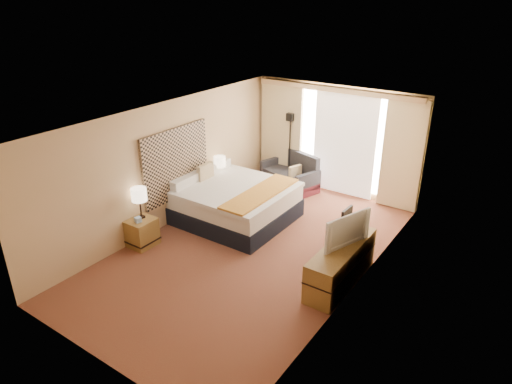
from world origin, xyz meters
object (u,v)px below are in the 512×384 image
Objects in this scene: bed at (234,202)px; television at (344,228)px; loveseat at (291,176)px; desk_chair at (339,233)px; media_dresser at (341,264)px; lamp_left at (139,195)px; nightstand_right at (222,190)px; floor_lamp at (290,134)px; lamp_right at (220,162)px; nightstand_left at (142,232)px.

television is at bearing -14.87° from bed.
loveseat is 3.21m from desk_chair.
desk_chair is at bearing 46.77° from television.
loveseat reaches higher than media_dresser.
lamp_left is at bearing -85.70° from loveseat.
floor_lamp is at bearing 68.73° from nightstand_right.
lamp_left reaches higher than desk_chair.
media_dresser is 2.90× the size of lamp_left.
floor_lamp is at bearing 147.86° from loveseat.
lamp_right is (-0.80, 0.53, 0.59)m from bed.
lamp_right reaches higher than loveseat.
television is (3.70, 1.08, -0.05)m from lamp_left.
floor_lamp is at bearing 138.01° from desk_chair.
loveseat is 1.63× the size of television.
nightstand_right is 3.33m from desk_chair.
television is at bearing -61.10° from desk_chair.
nightstand_left is 0.34× the size of loveseat.
lamp_left is (-0.99, -4.02, 0.73)m from loveseat.
bed is 1.25× the size of floor_lamp.
bed is at bearing -75.28° from loveseat.
desk_chair is at bearing -43.94° from floor_lamp.
lamp_left reaches higher than media_dresser.
lamp_left reaches higher than nightstand_right.
nightstand_right is 0.72m from lamp_right.
bed is at bearing 64.89° from lamp_left.
lamp_left is 1.09× the size of lamp_right.
floor_lamp is (-0.22, 0.26, 0.99)m from loveseat.
lamp_left is at bearing -165.35° from media_dresser.
nightstand_right is at bearing 98.57° from lamp_right.
lamp_left reaches higher than bed.
floor_lamp reaches higher than nightstand_left.
bed reaches higher than nightstand_right.
desk_chair is (3.27, 1.89, 0.16)m from nightstand_left.
desk_chair is at bearing 30.07° from nightstand_left.
desk_chair is at bearing -9.31° from lamp_right.
media_dresser is at bearing -29.63° from loveseat.
loveseat is 2.03m from lamp_right.
lamp_left is at bearing 126.03° from television.
lamp_left is at bearing -91.48° from lamp_right.
lamp_left is at bearing -100.20° from floor_lamp.
lamp_left is (-0.05, -2.43, 0.76)m from nightstand_right.
loveseat is at bearing 132.27° from media_dresser.
nightstand_left is 4.52m from floor_lamp.
lamp_right is 0.58× the size of television.
nightstand_right is 0.31× the size of media_dresser.
bed is 2.12m from lamp_left.
floor_lamp is at bearing 80.60° from nightstand_left.
television reaches higher than lamp_right.
media_dresser is 4.11m from loveseat.
lamp_right reaches higher than media_dresser.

